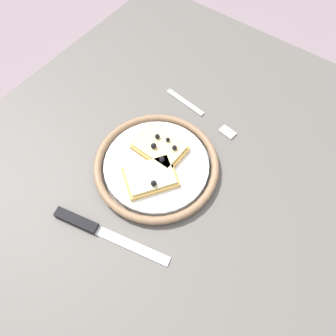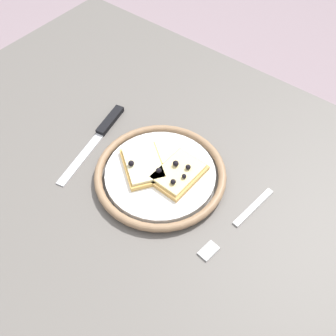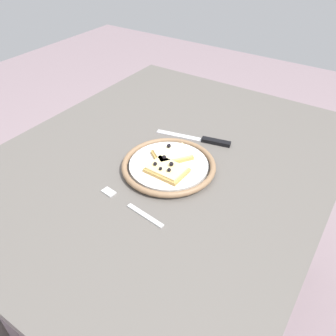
# 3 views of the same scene
# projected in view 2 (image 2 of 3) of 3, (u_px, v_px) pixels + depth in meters

# --- Properties ---
(ground_plane) EXTENTS (6.00, 6.00, 0.00)m
(ground_plane) POSITION_uv_depth(u_px,v_px,m) (147.00, 307.00, 1.38)
(ground_plane) COLOR gray
(dining_table) EXTENTS (1.13, 0.92, 0.74)m
(dining_table) POSITION_uv_depth(u_px,v_px,m) (135.00, 204.00, 0.86)
(dining_table) COLOR #5B5651
(dining_table) RESTS_ON ground_plane
(plate) EXTENTS (0.26, 0.26, 0.02)m
(plate) POSITION_uv_depth(u_px,v_px,m) (160.00, 174.00, 0.79)
(plate) COLOR white
(plate) RESTS_ON dining_table
(pizza_slice_near) EXTENTS (0.13, 0.12, 0.03)m
(pizza_slice_near) POSITION_uv_depth(u_px,v_px,m) (143.00, 165.00, 0.78)
(pizza_slice_near) COLOR tan
(pizza_slice_near) RESTS_ON plate
(pizza_slice_far) EXTENTS (0.08, 0.11, 0.03)m
(pizza_slice_far) POSITION_uv_depth(u_px,v_px,m) (178.00, 173.00, 0.77)
(pizza_slice_far) COLOR tan
(pizza_slice_far) RESTS_ON plate
(knife) EXTENTS (0.07, 0.24, 0.01)m
(knife) POSITION_uv_depth(u_px,v_px,m) (103.00, 130.00, 0.87)
(knife) COLOR silver
(knife) RESTS_ON dining_table
(fork) EXTENTS (0.04, 0.20, 0.00)m
(fork) POSITION_uv_depth(u_px,v_px,m) (237.00, 223.00, 0.73)
(fork) COLOR #BEBEBE
(fork) RESTS_ON dining_table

